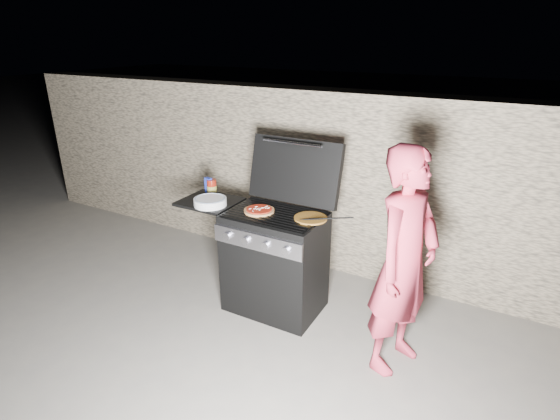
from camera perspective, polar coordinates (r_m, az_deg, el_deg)
The scene contains 10 objects.
ground at distance 4.04m, azimuth -0.64°, elevation -12.45°, with size 50.00×50.00×0.00m, color #65605B.
stone_wall at distance 4.49m, azimuth 5.92°, elevation 3.93°, with size 8.00×0.35×1.80m, color #9D8B6E.
gas_grill at distance 3.92m, azimuth -3.87°, elevation -5.92°, with size 1.34×0.79×0.91m, color black, non-canonical shape.
pizza_topped at distance 3.64m, azimuth -2.75°, elevation 0.01°, with size 0.25×0.25×0.03m, color gold, non-canonical shape.
pizza_plain at distance 3.50m, azimuth 4.02°, elevation -1.06°, with size 0.27×0.27×0.01m, color gold.
sauce_jar at distance 4.10m, azimuth -8.91°, elevation 3.04°, with size 0.09×0.09×0.14m, color maroon.
blue_carton at distance 4.12m, azimuth -9.31°, elevation 3.17°, with size 0.07×0.04×0.15m, color #2133B3.
plate_stack at distance 3.83m, azimuth -9.10°, elevation 1.07°, with size 0.28×0.28×0.07m, color white.
person at distance 3.14m, azimuth 15.92°, elevation -6.65°, with size 0.60×0.40×1.65m, color #B52F44.
tongs at distance 3.40m, azimuth 5.93°, elevation -1.14°, with size 0.01×0.01×0.44m, color black.
Camera 1 is at (1.64, -2.90, 2.29)m, focal length 28.00 mm.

